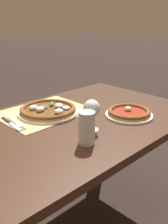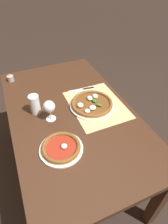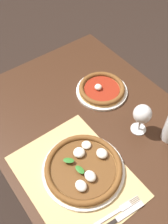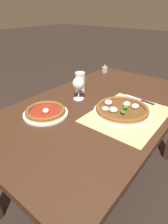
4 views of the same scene
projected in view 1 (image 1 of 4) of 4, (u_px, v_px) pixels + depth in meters
dining_table at (66, 140)px, 1.38m from camera, size 1.48×0.86×0.74m
paper_placemat at (44, 112)px, 1.49m from camera, size 0.49×0.38×0.00m
pizza_near at (48, 110)px, 1.46m from camera, size 0.33×0.33×0.05m
pizza_far at (129, 113)px, 1.43m from camera, size 0.26×0.26×0.05m
wine_glass at (92, 110)px, 1.22m from camera, size 0.08×0.08×0.16m
pint_glass at (87, 128)px, 1.11m from camera, size 0.07×0.07×0.15m
fork at (16, 123)px, 1.33m from camera, size 0.04×0.20×0.00m
knife at (11, 124)px, 1.32m from camera, size 0.04×0.22×0.01m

